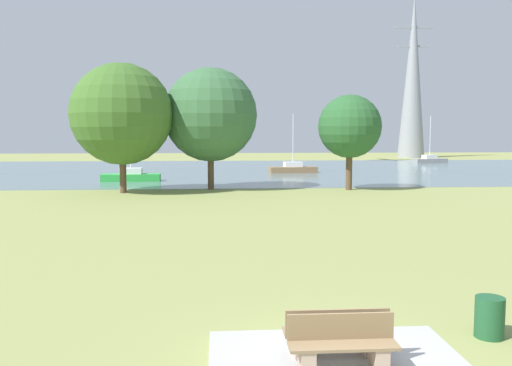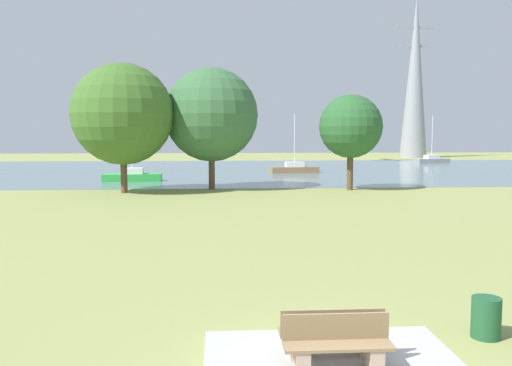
% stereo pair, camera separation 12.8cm
% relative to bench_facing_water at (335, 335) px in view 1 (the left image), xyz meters
% --- Properties ---
extents(ground_plane, '(160.00, 160.00, 0.00)m').
position_rel_bench_facing_water_xyz_m(ground_plane, '(0.00, 21.73, -0.47)').
color(ground_plane, '#8C9351').
extents(concrete_pad, '(4.40, 3.20, 0.10)m').
position_rel_bench_facing_water_xyz_m(concrete_pad, '(0.00, -0.27, -0.42)').
color(concrete_pad, '#AAAAAA').
rests_on(concrete_pad, ground).
extents(bench_facing_water, '(1.80, 0.48, 0.89)m').
position_rel_bench_facing_water_xyz_m(bench_facing_water, '(0.00, 0.00, 0.00)').
color(bench_facing_water, tan).
rests_on(bench_facing_water, concrete_pad).
extents(bench_facing_inland, '(1.80, 0.48, 0.89)m').
position_rel_bench_facing_water_xyz_m(bench_facing_inland, '(0.00, -0.54, 0.00)').
color(bench_facing_inland, tan).
rests_on(bench_facing_inland, concrete_pad).
extents(litter_bin, '(0.56, 0.56, 0.80)m').
position_rel_bench_facing_water_xyz_m(litter_bin, '(3.25, 0.90, -0.07)').
color(litter_bin, '#1E512D').
rests_on(litter_bin, ground).
extents(water_surface, '(140.00, 40.00, 0.02)m').
position_rel_bench_facing_water_xyz_m(water_surface, '(0.00, 49.73, -0.46)').
color(water_surface, slate).
rests_on(water_surface, ground).
extents(sailboat_brown, '(4.92, 1.94, 5.93)m').
position_rel_bench_facing_water_xyz_m(sailboat_brown, '(5.63, 45.08, -0.02)').
color(sailboat_brown, brown).
rests_on(sailboat_brown, water_surface).
extents(sailboat_gray, '(5.02, 2.64, 6.26)m').
position_rel_bench_facing_water_xyz_m(sailboat_gray, '(26.38, 61.43, -0.01)').
color(sailboat_gray, gray).
rests_on(sailboat_gray, water_surface).
extents(sailboat_green, '(4.84, 1.63, 6.20)m').
position_rel_bench_facing_water_xyz_m(sailboat_green, '(-9.18, 36.48, -0.02)').
color(sailboat_green, green).
rests_on(sailboat_green, water_surface).
extents(tree_east_far, '(6.74, 6.74, 8.63)m').
position_rel_bench_facing_water_xyz_m(tree_east_far, '(-8.32, 27.59, 4.78)').
color(tree_east_far, brown).
rests_on(tree_east_far, ground).
extents(tree_west_near, '(6.62, 6.62, 8.60)m').
position_rel_bench_facing_water_xyz_m(tree_west_near, '(-2.48, 29.60, 4.82)').
color(tree_west_near, brown).
rests_on(tree_west_near, ground).
extents(tree_mid_shore, '(4.43, 4.43, 6.69)m').
position_rel_bench_facing_water_xyz_m(tree_mid_shore, '(7.26, 28.46, 3.98)').
color(tree_mid_shore, brown).
rests_on(tree_mid_shore, ground).
extents(electricity_pylon, '(6.40, 4.40, 26.46)m').
position_rel_bench_facing_water_xyz_m(electricity_pylon, '(30.08, 78.63, 12.78)').
color(electricity_pylon, gray).
rests_on(electricity_pylon, ground).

